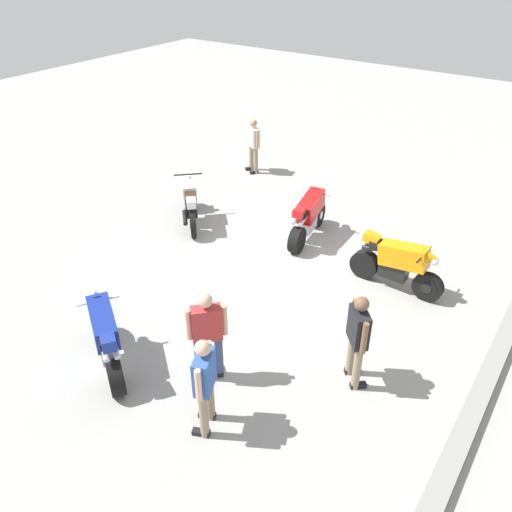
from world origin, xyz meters
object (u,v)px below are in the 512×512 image
Objects in this scene: motorcycle_blue_sportbike at (106,336)px; person_in_blue_shirt at (205,381)px; motorcycle_silver_cruiser at (190,203)px; motorcycle_red_sportbike at (309,215)px; person_in_black_shirt at (358,335)px; motorcycle_orange_sportbike at (398,263)px; person_in_white_shirt at (253,143)px; person_in_red_shirt at (207,332)px.

person_in_blue_shirt is (0.08, 2.18, 0.34)m from motorcycle_blue_sportbike.
person_in_blue_shirt is (4.62, 4.32, 0.41)m from motorcycle_silver_cruiser.
person_in_black_shirt is (3.55, 2.89, 0.35)m from motorcycle_red_sportbike.
motorcycle_silver_cruiser is 6.34m from person_in_blue_shirt.
motorcycle_orange_sportbike is at bearing 56.36° from person_in_black_shirt.
person_in_blue_shirt is at bearing -165.14° from person_in_black_shirt.
motorcycle_red_sportbike is 5.83m from person_in_blue_shirt.
motorcycle_blue_sportbike is 1.10× the size of person_in_white_shirt.
person_in_black_shirt is at bearing -146.75° from person_in_blue_shirt.
person_in_black_shirt is 2.31m from person_in_red_shirt.
person_in_red_shirt is at bearing 170.47° from person_in_black_shirt.
motorcycle_red_sportbike is 1.24× the size of person_in_white_shirt.
motorcycle_blue_sportbike is 1.76m from person_in_red_shirt.
person_in_blue_shirt is at bearing 178.91° from motorcycle_silver_cruiser.
person_in_black_shirt is 1.00× the size of person_in_red_shirt.
person_in_black_shirt is at bearing -158.68° from motorcycle_silver_cruiser.
person_in_red_shirt reaches higher than motorcycle_blue_sportbike.
person_in_red_shirt reaches higher than motorcycle_red_sportbike.
motorcycle_orange_sportbike is 1.23× the size of person_in_white_shirt.
motorcycle_orange_sportbike is 5.69m from motorcycle_blue_sportbike.
person_in_white_shirt is 8.48m from person_in_red_shirt.
person_in_blue_shirt is at bearing -173.10° from motorcycle_red_sportbike.
motorcycle_blue_sportbike is at bearing 166.99° from person_in_black_shirt.
person_in_red_shirt reaches higher than person_in_blue_shirt.
motorcycle_orange_sportbike is at bearing -131.48° from motorcycle_silver_cruiser.
motorcycle_silver_cruiser is at bearing -32.23° from motorcycle_blue_sportbike.
motorcycle_orange_sportbike is at bearing -124.30° from person_in_blue_shirt.
person_in_blue_shirt is (4.87, -0.89, 0.34)m from motorcycle_orange_sportbike.
motorcycle_red_sportbike is at bearing 165.17° from motorcycle_orange_sportbike.
person_in_blue_shirt is at bearing -98.61° from motorcycle_orange_sportbike.
motorcycle_red_sportbike is 4.19m from person_in_white_shirt.
person_in_white_shirt is at bearing 93.46° from person_in_black_shirt.
person_in_black_shirt is (2.82, 0.43, 0.35)m from motorcycle_orange_sportbike.
motorcycle_blue_sportbike is (4.78, -3.08, 0.00)m from motorcycle_orange_sportbike.
person_in_blue_shirt reaches higher than motorcycle_orange_sportbike.
person_in_black_shirt is (2.57, 5.65, 0.43)m from motorcycle_silver_cruiser.
motorcycle_silver_cruiser is at bearing 113.26° from person_in_black_shirt.
motorcycle_blue_sportbike is 1.05× the size of person_in_red_shirt.
motorcycle_red_sportbike is at bearing -63.91° from motorcycle_blue_sportbike.
motorcycle_red_sportbike is 1.24× the size of motorcycle_silver_cruiser.
motorcycle_orange_sportbike is (0.73, 2.46, 0.00)m from motorcycle_red_sportbike.
motorcycle_orange_sportbike is 1.17× the size of person_in_black_shirt.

